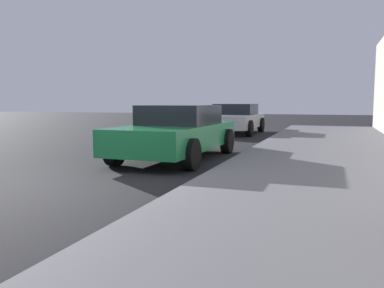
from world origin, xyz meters
name	(u,v)px	position (x,y,z in m)	size (l,w,h in m)	color
ground_plane	(60,188)	(0.00, 0.00, 0.00)	(80.00, 80.00, 0.00)	black
sidewalk	(328,205)	(4.00, 0.00, 0.07)	(4.00, 32.00, 0.15)	#5B5B60
car_green	(178,132)	(0.56, 3.62, 0.65)	(1.94, 4.36, 1.27)	#196638
car_silver	(235,118)	(0.05, 11.57, 0.65)	(2.03, 4.13, 1.27)	#B7B7BF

